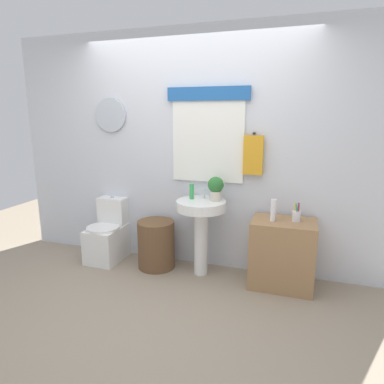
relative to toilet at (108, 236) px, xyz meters
name	(u,v)px	position (x,y,z in m)	size (l,w,h in m)	color
ground_plane	(155,312)	(1.00, -0.88, -0.28)	(8.00, 8.00, 0.00)	gray
back_wall	(195,151)	(1.01, 0.27, 1.02)	(4.40, 0.18, 2.60)	silver
toilet	(108,236)	(0.00, 0.00, 0.00)	(0.38, 0.51, 0.74)	white
laundry_hamper	(156,244)	(0.64, -0.03, -0.01)	(0.41, 0.41, 0.54)	brown
pedestal_sink	(201,219)	(1.17, -0.03, 0.33)	(0.52, 0.52, 0.82)	white
faucet	(204,194)	(1.17, 0.09, 0.58)	(0.03, 0.03, 0.10)	silver
wooden_cabinet	(282,254)	(2.02, -0.03, 0.06)	(0.62, 0.44, 0.69)	#9E754C
soap_bottle	(192,191)	(1.05, 0.02, 0.62)	(0.05, 0.05, 0.17)	green
potted_plant	(216,187)	(1.31, 0.03, 0.68)	(0.17, 0.17, 0.25)	beige
lotion_bottle	(273,210)	(1.91, -0.07, 0.51)	(0.05, 0.05, 0.22)	white
toothbrush_cup	(296,216)	(2.13, -0.01, 0.46)	(0.08, 0.08, 0.19)	silver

